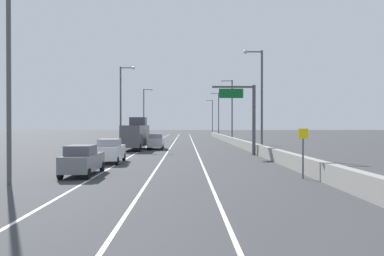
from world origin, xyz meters
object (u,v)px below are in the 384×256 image
lamp_post_right_third (231,107)px  lamp_post_right_fifth (212,115)px  lamp_post_left_near (13,64)px  speed_advisory_sign (303,149)px  car_white_2 (110,151)px  car_gray_1 (82,160)px  box_truck (136,135)px  overhead_sign_gantry (247,111)px  lamp_post_right_fourth (218,112)px  car_silver_0 (156,142)px  lamp_post_left_mid (122,102)px  lamp_post_right_second (260,95)px  lamp_post_left_far (145,111)px

lamp_post_right_third → lamp_post_right_fifth: same height
lamp_post_right_third → lamp_post_left_near: 47.75m
speed_advisory_sign → car_white_2: speed_advisory_sign is taller
lamp_post_right_fifth → speed_advisory_sign: bearing=-90.9°
car_gray_1 → car_white_2: (0.21, 7.34, 0.05)m
car_gray_1 → box_truck: (0.06, 23.71, 0.98)m
overhead_sign_gantry → car_white_2: overhead_sign_gantry is taller
lamp_post_right_third → box_truck: size_ratio=1.28×
speed_advisory_sign → lamp_post_right_fourth: size_ratio=0.26×
car_silver_0 → box_truck: size_ratio=0.50×
box_truck → lamp_post_right_fifth: bearing=77.5°
lamp_post_right_fifth → lamp_post_left_mid: size_ratio=1.00×
lamp_post_right_fourth → car_gray_1: size_ratio=2.50×
overhead_sign_gantry → lamp_post_left_near: 24.43m
overhead_sign_gantry → car_gray_1: overhead_sign_gantry is taller
car_gray_1 → car_silver_0: bearing=83.8°
lamp_post_right_fifth → box_truck: bearing=-102.5°
lamp_post_right_second → box_truck: 17.24m
lamp_post_left_far → speed_advisory_sign: bearing=-74.5°
lamp_post_right_fourth → car_silver_0: lamp_post_right_fourth is taller
lamp_post_left_far → car_gray_1: size_ratio=2.50×
overhead_sign_gantry → lamp_post_right_fourth: size_ratio=0.66×
car_silver_0 → lamp_post_right_fourth: bearing=73.9°
lamp_post_left_far → car_silver_0: bearing=-80.9°
lamp_post_right_fifth → lamp_post_left_near: size_ratio=1.00×
box_truck → lamp_post_right_second: bearing=-28.4°
lamp_post_right_fifth → car_gray_1: (-15.12, -91.45, -5.52)m
car_gray_1 → speed_advisory_sign: bearing=-6.6°
lamp_post_left_mid → car_gray_1: 27.49m
speed_advisory_sign → lamp_post_left_mid: (-15.89, 28.41, 4.72)m
car_silver_0 → overhead_sign_gantry: bearing=-41.3°
lamp_post_right_fifth → lamp_post_left_near: bearing=-100.6°
lamp_post_right_second → car_gray_1: lamp_post_right_second is taller
speed_advisory_sign → lamp_post_left_near: lamp_post_left_near is taller
lamp_post_right_third → lamp_post_left_mid: 22.19m
car_gray_1 → lamp_post_left_mid: bearing=94.9°
lamp_post_right_fifth → lamp_post_left_near: same height
lamp_post_right_fifth → lamp_post_right_second: bearing=-90.3°
box_truck → lamp_post_right_third: bearing=49.6°
lamp_post_right_third → box_truck: lamp_post_right_third is taller
lamp_post_right_fourth → car_white_2: lamp_post_right_fourth is taller
overhead_sign_gantry → lamp_post_left_mid: 19.51m
lamp_post_right_third → car_gray_1: 43.95m
lamp_post_left_mid → box_truck: 5.99m
lamp_post_right_third → car_white_2: 37.10m
speed_advisory_sign → lamp_post_right_third: 42.86m
lamp_post_left_far → car_gray_1: lamp_post_left_far is taller
lamp_post_right_third → lamp_post_right_fourth: (-0.06, 25.22, 0.00)m
lamp_post_right_second → lamp_post_right_third: size_ratio=1.00×
lamp_post_right_fifth → car_silver_0: bearing=-100.5°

